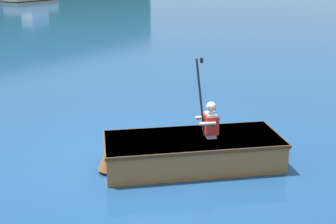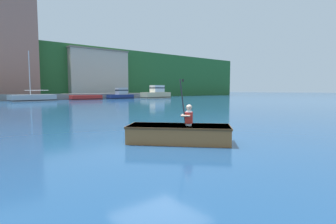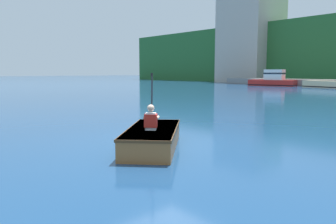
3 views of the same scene
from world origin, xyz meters
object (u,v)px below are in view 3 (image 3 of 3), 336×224
(moored_boat_outer_slip_west, at_px, (325,85))
(rowboat_foreground, at_px, (153,136))
(person_paddler, at_px, (151,118))
(moored_boat_dock_west_end, at_px, (273,80))

(moored_boat_outer_slip_west, relative_size, rowboat_foreground, 1.84)
(person_paddler, bearing_deg, rowboat_foreground, 133.16)
(moored_boat_dock_west_end, height_order, rowboat_foreground, moored_boat_dock_west_end)
(moored_boat_dock_west_end, xyz_separation_m, person_paddler, (17.50, -34.73, -0.01))
(moored_boat_outer_slip_west, relative_size, person_paddler, 4.06)
(rowboat_foreground, xyz_separation_m, person_paddler, (0.22, -0.24, 0.50))
(moored_boat_outer_slip_west, xyz_separation_m, person_paddler, (10.50, -34.37, 0.39))
(moored_boat_dock_west_end, bearing_deg, person_paddler, -63.26)
(moored_boat_dock_west_end, distance_m, moored_boat_outer_slip_west, 7.02)
(moored_boat_outer_slip_west, bearing_deg, person_paddler, -73.01)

